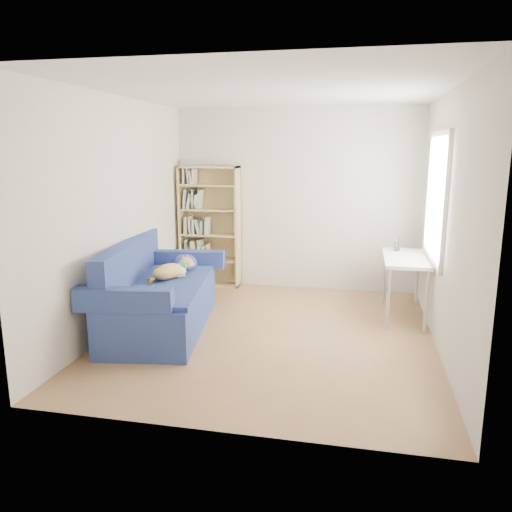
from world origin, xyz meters
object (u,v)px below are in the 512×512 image
(desk, at_px, (405,263))
(bookshelf, at_px, (210,231))
(pen_cup, at_px, (396,246))
(sofa, at_px, (158,296))

(desk, bearing_deg, bookshelf, 161.91)
(bookshelf, bearing_deg, desk, -18.09)
(bookshelf, xyz_separation_m, pen_cup, (2.64, -0.55, -0.01))
(sofa, relative_size, desk, 1.91)
(bookshelf, bearing_deg, pen_cup, -11.84)
(sofa, bearing_deg, bookshelf, 79.80)
(desk, distance_m, pen_cup, 0.38)
(bookshelf, distance_m, desk, 2.87)
(bookshelf, distance_m, pen_cup, 2.70)
(sofa, xyz_separation_m, pen_cup, (2.69, 1.32, 0.45))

